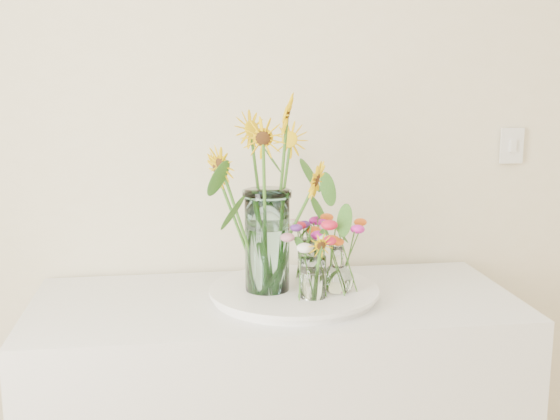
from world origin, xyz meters
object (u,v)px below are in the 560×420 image
at_px(tray, 294,294).
at_px(mason_jar, 267,241).
at_px(small_vase_b, 338,270).
at_px(small_vase_c, 309,259).
at_px(small_vase_a, 313,278).

xyz_separation_m(tray, mason_jar, (-0.08, -0.00, 0.16)).
xyz_separation_m(small_vase_b, small_vase_c, (-0.05, 0.15, -0.01)).
bearing_deg(small_vase_c, small_vase_b, -70.11).
height_order(tray, small_vase_a, small_vase_a).
height_order(small_vase_a, small_vase_b, small_vase_b).
relative_size(small_vase_b, small_vase_c, 1.11).
xyz_separation_m(small_vase_a, small_vase_c, (0.03, 0.20, -0.00)).
distance_m(tray, small_vase_c, 0.14).
relative_size(mason_jar, small_vase_c, 2.43).
height_order(mason_jar, small_vase_c, mason_jar).
bearing_deg(small_vase_b, mason_jar, 167.22).
bearing_deg(tray, small_vase_b, -21.09).
distance_m(small_vase_b, small_vase_c, 0.16).
xyz_separation_m(mason_jar, small_vase_a, (0.12, -0.09, -0.09)).
bearing_deg(small_vase_b, tray, 158.91).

